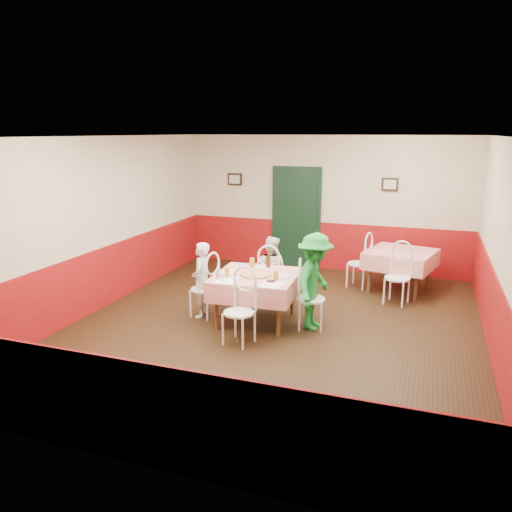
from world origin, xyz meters
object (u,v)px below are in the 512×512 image
(beer_bottle, at_px, (268,261))
(chair_left, at_px, (204,289))
(chair_second_a, at_px, (359,264))
(main_table, at_px, (256,299))
(glass_a, at_px, (227,273))
(chair_second_b, at_px, (397,278))
(chair_far, at_px, (270,279))
(chair_near, at_px, (239,313))
(pizza, at_px, (256,274))
(diner_far, at_px, (271,270))
(wallet, at_px, (271,281))
(glass_b, at_px, (276,276))
(diner_right, at_px, (315,282))
(diner_left, at_px, (201,280))
(second_table, at_px, (400,271))
(chair_right, at_px, (311,299))
(glass_c, at_px, (252,263))

(beer_bottle, bearing_deg, chair_left, -152.64)
(chair_left, distance_m, chair_second_a, 3.17)
(main_table, relative_size, glass_a, 9.08)
(chair_second_b, bearing_deg, chair_far, -145.87)
(chair_near, distance_m, pizza, 0.88)
(main_table, relative_size, diner_far, 1.04)
(beer_bottle, xyz_separation_m, wallet, (0.27, -0.70, -0.11))
(glass_b, bearing_deg, diner_right, 24.97)
(chair_far, height_order, chair_second_a, same)
(diner_left, bearing_deg, glass_b, 71.80)
(diner_far, xyz_separation_m, diner_right, (0.95, -0.85, 0.14))
(beer_bottle, bearing_deg, pizza, -95.03)
(pizza, xyz_separation_m, beer_bottle, (0.04, 0.46, 0.10))
(diner_far, bearing_deg, second_table, -138.57)
(glass_a, bearing_deg, pizza, 33.07)
(glass_a, relative_size, beer_bottle, 0.58)
(chair_right, relative_size, chair_far, 1.00)
(diner_far, bearing_deg, chair_far, 99.31)
(chair_right, xyz_separation_m, chair_near, (-0.80, -0.89, 0.00))
(chair_left, height_order, chair_near, same)
(chair_far, bearing_deg, beer_bottle, 93.89)
(chair_left, xyz_separation_m, beer_bottle, (0.90, 0.47, 0.43))
(beer_bottle, distance_m, diner_far, 0.57)
(main_table, height_order, glass_a, glass_a)
(chair_left, distance_m, glass_c, 0.87)
(second_table, height_order, chair_near, chair_near)
(diner_left, height_order, diner_right, diner_right)
(second_table, bearing_deg, chair_right, -116.41)
(second_table, height_order, chair_second_a, chair_second_a)
(beer_bottle, bearing_deg, chair_second_b, 31.09)
(diner_far, bearing_deg, wallet, 113.82)
(second_table, xyz_separation_m, diner_right, (-1.09, -2.29, 0.35))
(chair_second_a, bearing_deg, diner_left, -27.64)
(wallet, bearing_deg, chair_second_a, 67.73)
(chair_second_b, relative_size, pizza, 1.94)
(beer_bottle, distance_m, wallet, 0.76)
(chair_far, xyz_separation_m, pizza, (0.06, -0.89, 0.33))
(chair_right, distance_m, chair_second_b, 1.91)
(chair_far, distance_m, glass_a, 1.23)
(second_table, bearing_deg, beer_bottle, -135.25)
(chair_near, bearing_deg, main_table, 104.05)
(wallet, bearing_deg, beer_bottle, 108.04)
(chair_near, bearing_deg, chair_second_a, 80.45)
(beer_bottle, xyz_separation_m, diner_right, (0.84, -0.37, -0.15))
(chair_second_a, relative_size, glass_a, 6.70)
(second_table, bearing_deg, diner_left, -140.42)
(chair_near, bearing_deg, pizza, 103.22)
(chair_near, xyz_separation_m, beer_bottle, (0.01, 1.27, 0.43))
(diner_far, bearing_deg, glass_c, 80.14)
(chair_second_b, xyz_separation_m, glass_c, (-2.18, -1.21, 0.39))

